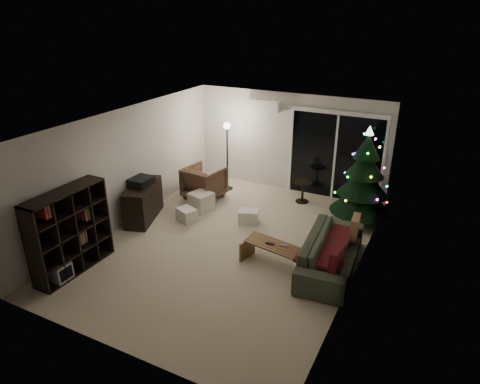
# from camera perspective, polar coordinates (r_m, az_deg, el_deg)

# --- Properties ---
(room) EXTENTS (6.50, 7.51, 2.60)m
(room) POSITION_cam_1_polar(r_m,az_deg,el_deg) (9.29, 5.29, 2.02)
(room) COLOR beige
(room) RESTS_ON ground
(bookshelf) EXTENTS (0.91, 1.59, 1.55)m
(bookshelf) POSITION_cam_1_polar(r_m,az_deg,el_deg) (8.23, -22.63, -4.61)
(bookshelf) COLOR black
(bookshelf) RESTS_ON floor
(media_cabinet) EXTENTS (0.88, 1.38, 0.81)m
(media_cabinet) POSITION_cam_1_polar(r_m,az_deg,el_deg) (9.77, -12.78, -1.29)
(media_cabinet) COLOR black
(media_cabinet) RESTS_ON floor
(stereo) EXTENTS (0.41, 0.49, 0.17)m
(stereo) POSITION_cam_1_polar(r_m,az_deg,el_deg) (9.58, -13.04, 1.38)
(stereo) COLOR black
(stereo) RESTS_ON media_cabinet
(armchair) EXTENTS (0.96, 0.98, 0.81)m
(armchair) POSITION_cam_1_polar(r_m,az_deg,el_deg) (10.63, -4.79, 1.30)
(armchair) COLOR brown
(armchair) RESTS_ON floor
(ottoman) EXTENTS (0.58, 0.58, 0.42)m
(ottoman) POSITION_cam_1_polar(r_m,az_deg,el_deg) (10.05, -5.19, -1.25)
(ottoman) COLOR white
(ottoman) RESTS_ON floor
(cardboard_box_a) EXTENTS (0.50, 0.44, 0.29)m
(cardboard_box_a) POSITION_cam_1_polar(r_m,az_deg,el_deg) (9.59, -7.11, -3.03)
(cardboard_box_a) COLOR white
(cardboard_box_a) RESTS_ON floor
(cardboard_box_b) EXTENTS (0.51, 0.45, 0.30)m
(cardboard_box_b) POSITION_cam_1_polar(r_m,az_deg,el_deg) (9.43, 1.12, -3.31)
(cardboard_box_b) COLOR white
(cardboard_box_b) RESTS_ON floor
(side_table) EXTENTS (0.57, 0.57, 0.54)m
(side_table) POSITION_cam_1_polar(r_m,az_deg,el_deg) (10.51, 8.35, 0.05)
(side_table) COLOR black
(side_table) RESTS_ON floor
(floor_lamp) EXTENTS (0.28, 0.28, 1.72)m
(floor_lamp) POSITION_cam_1_polar(r_m,az_deg,el_deg) (10.96, -1.71, 4.61)
(floor_lamp) COLOR black
(floor_lamp) RESTS_ON floor
(sofa) EXTENTS (1.05, 2.28, 0.65)m
(sofa) POSITION_cam_1_polar(r_m,az_deg,el_deg) (7.97, 12.06, -7.84)
(sofa) COLOR #3E4634
(sofa) RESTS_ON floor
(sofa_throw) EXTENTS (0.69, 1.59, 0.05)m
(sofa_throw) POSITION_cam_1_polar(r_m,az_deg,el_deg) (7.92, 11.45, -6.80)
(sofa_throw) COLOR #491117
(sofa_throw) RESTS_ON sofa
(cushion_a) EXTENTS (0.16, 0.43, 0.43)m
(cushion_a) POSITION_cam_1_polar(r_m,az_deg,el_deg) (8.36, 15.07, -4.54)
(cushion_a) COLOR #956B4A
(cushion_a) RESTS_ON sofa
(cushion_b) EXTENTS (0.16, 0.43, 0.43)m
(cushion_b) POSITION_cam_1_polar(r_m,az_deg,el_deg) (7.24, 12.74, -8.91)
(cushion_b) COLOR #491117
(cushion_b) RESTS_ON sofa
(coffee_table) EXTENTS (1.35, 0.68, 0.41)m
(coffee_table) POSITION_cam_1_polar(r_m,az_deg,el_deg) (7.95, 5.00, -8.44)
(coffee_table) COLOR brown
(coffee_table) RESTS_ON floor
(remote_a) EXTENTS (0.16, 0.05, 0.02)m
(remote_a) POSITION_cam_1_polar(r_m,az_deg,el_deg) (7.89, 4.04, -6.87)
(remote_a) COLOR black
(remote_a) RESTS_ON coffee_table
(remote_b) EXTENTS (0.16, 0.09, 0.02)m
(remote_b) POSITION_cam_1_polar(r_m,az_deg,el_deg) (7.85, 5.88, -7.10)
(remote_b) COLOR slate
(remote_b) RESTS_ON coffee_table
(christmas_tree) EXTENTS (1.64, 1.64, 2.16)m
(christmas_tree) POSITION_cam_1_polar(r_m,az_deg,el_deg) (9.52, 16.22, 2.12)
(christmas_tree) COLOR black
(christmas_tree) RESTS_ON floor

